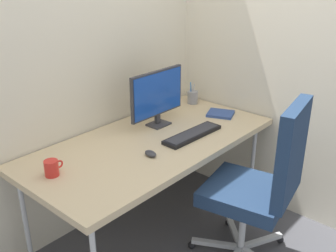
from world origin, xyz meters
TOP-DOWN VIEW (x-y plane):
  - ground_plane at (0.00, 0.00)m, footprint 8.00×8.00m
  - wall_back at (0.00, 0.44)m, footprint 3.05×0.04m
  - wall_side_right at (0.88, -0.19)m, footprint 0.04×2.18m
  - desk at (0.00, 0.00)m, footprint 1.70×0.83m
  - office_chair at (0.19, -0.71)m, footprint 0.65×0.65m
  - monitor at (0.21, 0.15)m, footprint 0.48×0.12m
  - keyboard at (0.22, -0.16)m, footprint 0.47×0.14m
  - mouse at (-0.17, -0.15)m, footprint 0.07×0.09m
  - pen_holder at (0.73, 0.24)m, footprint 0.08×0.08m
  - notebook at (0.66, -0.08)m, footprint 0.22×0.24m
  - coffee_mug at (-0.68, 0.09)m, footprint 0.11×0.08m

SIDE VIEW (x-z plane):
  - ground_plane at x=0.00m, z-range 0.00..0.00m
  - office_chair at x=0.19m, z-range 0.04..1.13m
  - desk at x=0.00m, z-range 0.32..1.02m
  - notebook at x=0.66m, z-range 0.71..0.72m
  - keyboard at x=0.22m, z-range 0.70..0.73m
  - mouse at x=-0.17m, z-range 0.71..0.74m
  - coffee_mug at x=-0.68m, z-range 0.71..0.79m
  - pen_holder at x=0.73m, z-range 0.67..0.85m
  - monitor at x=0.21m, z-range 0.73..1.12m
  - wall_back at x=0.00m, z-range 0.00..2.80m
  - wall_side_right at x=0.88m, z-range 0.00..2.80m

